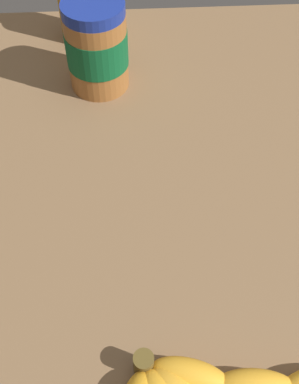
{
  "coord_description": "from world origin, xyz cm",
  "views": [
    {
      "loc": [
        -35.65,
        6.52,
        47.45
      ],
      "look_at": [
        -1.95,
        4.67,
        3.6
      ],
      "focal_mm": 44.6,
      "sensor_mm": 36.0,
      "label": 1
    }
  ],
  "objects": [
    {
      "name": "peanut_butter_jar",
      "position": [
        22.14,
        10.83,
        6.54
      ],
      "size": [
        8.87,
        8.87,
        13.26
      ],
      "color": "#9E602D",
      "rests_on": "ground_plane"
    },
    {
      "name": "ground_plane",
      "position": [
        0.0,
        0.0,
        -2.33
      ],
      "size": [
        84.34,
        59.93,
        4.66
      ],
      "primitive_type": "cube",
      "color": "brown"
    }
  ]
}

